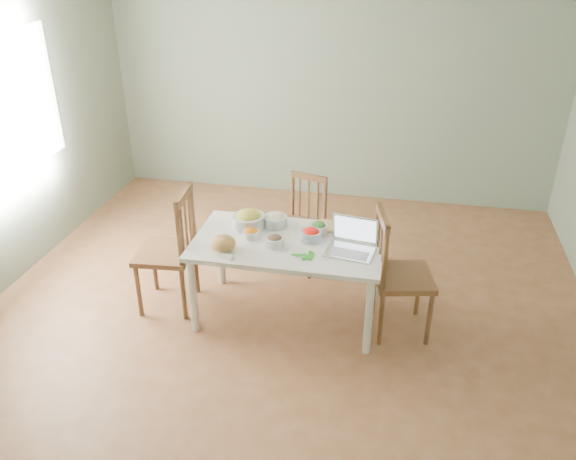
% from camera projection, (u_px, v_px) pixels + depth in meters
% --- Properties ---
extents(floor, '(5.00, 5.00, 0.00)m').
position_uv_depth(floor, '(285.00, 314.00, 4.78)').
color(floor, brown).
rests_on(floor, ground).
extents(wall_back, '(5.00, 0.00, 2.70)m').
position_uv_depth(wall_back, '(332.00, 81.00, 6.31)').
color(wall_back, gray).
rests_on(wall_back, ground).
extents(wall_front, '(5.00, 0.00, 2.70)m').
position_uv_depth(wall_front, '(134.00, 418.00, 1.98)').
color(wall_front, gray).
rests_on(wall_front, ground).
extents(window_left, '(0.04, 1.60, 1.20)m').
position_uv_depth(window_left, '(0.00, 110.00, 4.78)').
color(window_left, white).
rests_on(window_left, ground).
extents(dining_table, '(1.47, 0.83, 0.69)m').
position_uv_depth(dining_table, '(288.00, 279.00, 4.62)').
color(dining_table, white).
rests_on(dining_table, floor).
extents(chair_far, '(0.47, 0.46, 0.87)m').
position_uv_depth(chair_far, '(301.00, 225.00, 5.26)').
color(chair_far, brown).
rests_on(chair_far, floor).
extents(chair_left, '(0.48, 0.50, 1.04)m').
position_uv_depth(chair_left, '(165.00, 250.00, 4.68)').
color(chair_left, brown).
rests_on(chair_left, floor).
extents(chair_right, '(0.51, 0.53, 1.02)m').
position_uv_depth(chair_right, '(404.00, 274.00, 4.37)').
color(chair_right, brown).
rests_on(chair_right, floor).
extents(bread_boule, '(0.25, 0.25, 0.12)m').
position_uv_depth(bread_boule, '(223.00, 243.00, 4.30)').
color(bread_boule, tan).
rests_on(bread_boule, dining_table).
extents(butter_stick, '(0.12, 0.08, 0.03)m').
position_uv_depth(butter_stick, '(226.00, 257.00, 4.22)').
color(butter_stick, silver).
rests_on(butter_stick, dining_table).
extents(bowl_squash, '(0.33, 0.33, 0.15)m').
position_uv_depth(bowl_squash, '(249.00, 219.00, 4.63)').
color(bowl_squash, gold).
rests_on(bowl_squash, dining_table).
extents(bowl_carrot, '(0.15, 0.15, 0.07)m').
position_uv_depth(bowl_carrot, '(251.00, 233.00, 4.50)').
color(bowl_carrot, orange).
rests_on(bowl_carrot, dining_table).
extents(bowl_onion, '(0.25, 0.25, 0.11)m').
position_uv_depth(bowl_onion, '(275.00, 220.00, 4.67)').
color(bowl_onion, white).
rests_on(bowl_onion, dining_table).
extents(bowl_mushroom, '(0.17, 0.17, 0.09)m').
position_uv_depth(bowl_mushroom, '(275.00, 241.00, 4.37)').
color(bowl_mushroom, '#3E241D').
rests_on(bowl_mushroom, dining_table).
extents(bowl_redpep, '(0.19, 0.19, 0.10)m').
position_uv_depth(bowl_redpep, '(311.00, 235.00, 4.45)').
color(bowl_redpep, red).
rests_on(bowl_redpep, dining_table).
extents(bowl_broccoli, '(0.19, 0.19, 0.09)m').
position_uv_depth(bowl_broccoli, '(319.00, 227.00, 4.57)').
color(bowl_broccoli, '#1D4515').
rests_on(bowl_broccoli, dining_table).
extents(flatbread, '(0.22, 0.22, 0.02)m').
position_uv_depth(flatbread, '(325.00, 226.00, 4.66)').
color(flatbread, tan).
rests_on(flatbread, dining_table).
extents(basil_bunch, '(0.19, 0.19, 0.02)m').
position_uv_depth(basil_bunch, '(303.00, 254.00, 4.26)').
color(basil_bunch, '#136018').
rests_on(basil_bunch, dining_table).
extents(laptop, '(0.39, 0.34, 0.25)m').
position_uv_depth(laptop, '(350.00, 238.00, 4.24)').
color(laptop, silver).
rests_on(laptop, dining_table).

